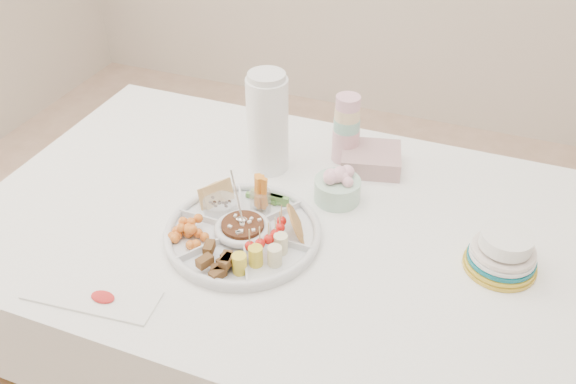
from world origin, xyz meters
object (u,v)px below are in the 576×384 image
at_px(party_tray, 243,231).
at_px(thermos, 268,121).
at_px(plate_stack, 504,250).
at_px(dining_table, 273,315).

height_order(party_tray, thermos, thermos).
bearing_deg(plate_stack, dining_table, -178.55).
bearing_deg(dining_table, party_tray, -106.17).
relative_size(thermos, plate_stack, 1.77).
distance_m(thermos, plate_stack, 0.70).
relative_size(party_tray, thermos, 1.28).
bearing_deg(party_tray, plate_stack, 11.19).
bearing_deg(party_tray, dining_table, 73.83).
xyz_separation_m(dining_table, party_tray, (-0.03, -0.10, 0.40)).
bearing_deg(dining_table, thermos, 114.05).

